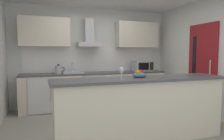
{
  "coord_description": "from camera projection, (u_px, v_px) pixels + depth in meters",
  "views": [
    {
      "loc": [
        -1.35,
        -3.71,
        1.4
      ],
      "look_at": [
        0.04,
        0.36,
        1.05
      ],
      "focal_mm": 33.43,
      "sensor_mm": 36.0,
      "label": 1
    }
  ],
  "objects": [
    {
      "name": "ground",
      "position": [
        116.0,
        126.0,
        4.05
      ],
      "size": [
        5.21,
        4.65,
        0.02
      ],
      "primitive_type": "cube",
      "color": "gray"
    },
    {
      "name": "wall_back",
      "position": [
        92.0,
        57.0,
        5.72
      ],
      "size": [
        5.21,
        0.12,
        2.6
      ],
      "primitive_type": "cube",
      "color": "silver",
      "rests_on": "ground"
    },
    {
      "name": "wall_right",
      "position": [
        207.0,
        58.0,
        4.64
      ],
      "size": [
        0.12,
        4.65,
        2.6
      ],
      "primitive_type": "cube",
      "color": "silver",
      "rests_on": "ground"
    },
    {
      "name": "backsplash_tile",
      "position": [
        93.0,
        59.0,
        5.65
      ],
      "size": [
        3.58,
        0.02,
        0.66
      ],
      "primitive_type": "cube",
      "color": "white"
    },
    {
      "name": "counter_back",
      "position": [
        96.0,
        90.0,
        5.43
      ],
      "size": [
        3.71,
        0.6,
        0.9
      ],
      "color": "beige",
      "rests_on": "ground"
    },
    {
      "name": "counter_island",
      "position": [
        142.0,
        109.0,
        3.31
      ],
      "size": [
        2.81,
        0.64,
        1.02
      ],
      "color": "beige",
      "rests_on": "ground"
    },
    {
      "name": "upper_cabinets",
      "position": [
        94.0,
        34.0,
        5.45
      ],
      "size": [
        3.66,
        0.32,
        0.7
      ],
      "color": "beige"
    },
    {
      "name": "side_door",
      "position": [
        202.0,
        70.0,
        4.7
      ],
      "size": [
        0.08,
        0.85,
        2.05
      ],
      "color": "maroon",
      "rests_on": "ground"
    },
    {
      "name": "oven",
      "position": [
        91.0,
        90.0,
        5.35
      ],
      "size": [
        0.6,
        0.62,
        0.8
      ],
      "color": "slate",
      "rests_on": "ground"
    },
    {
      "name": "refrigerator",
      "position": [
        41.0,
        94.0,
        4.96
      ],
      "size": [
        0.58,
        0.6,
        0.85
      ],
      "color": "white",
      "rests_on": "ground"
    },
    {
      "name": "microwave",
      "position": [
        143.0,
        66.0,
        5.75
      ],
      "size": [
        0.5,
        0.38,
        0.3
      ],
      "color": "#B7BABC",
      "rests_on": "counter_back"
    },
    {
      "name": "sink",
      "position": [
        73.0,
        72.0,
        5.18
      ],
      "size": [
        0.5,
        0.4,
        0.26
      ],
      "color": "silver",
      "rests_on": "counter_back"
    },
    {
      "name": "kettle",
      "position": [
        59.0,
        69.0,
        5.02
      ],
      "size": [
        0.29,
        0.15,
        0.24
      ],
      "color": "#B7BABC",
      "rests_on": "counter_back"
    },
    {
      "name": "range_hood",
      "position": [
        89.0,
        38.0,
        5.37
      ],
      "size": [
        0.62,
        0.45,
        0.72
      ],
      "color": "#B7BABC"
    },
    {
      "name": "wine_glass",
      "position": [
        121.0,
        71.0,
        3.08
      ],
      "size": [
        0.08,
        0.08,
        0.18
      ],
      "color": "silver",
      "rests_on": "counter_island"
    },
    {
      "name": "fruit_bowl",
      "position": [
        139.0,
        75.0,
        3.31
      ],
      "size": [
        0.22,
        0.22,
        0.13
      ],
      "color": "slate",
      "rests_on": "counter_island"
    }
  ]
}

